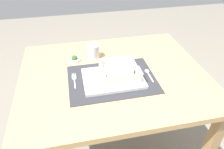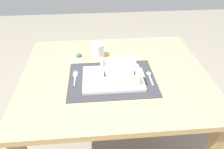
{
  "view_description": "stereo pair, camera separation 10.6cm",
  "coord_description": "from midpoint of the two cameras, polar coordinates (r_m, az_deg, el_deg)",
  "views": [
    {
      "loc": [
        -0.2,
        -0.89,
        1.4
      ],
      "look_at": [
        -0.02,
        -0.05,
        0.78
      ],
      "focal_mm": 33.94,
      "sensor_mm": 36.0,
      "label": 1
    },
    {
      "loc": [
        -0.09,
        -0.9,
        1.4
      ],
      "look_at": [
        -0.02,
        -0.05,
        0.78
      ],
      "focal_mm": 33.94,
      "sensor_mm": 36.0,
      "label": 2
    }
  ],
  "objects": [
    {
      "name": "bread_knife",
      "position": [
        1.08,
        4.68,
        -1.06
      ],
      "size": [
        0.01,
        0.13,
        0.01
      ],
      "rotation": [
        0.0,
        0.0,
        0.06
      ],
      "color": "#59331E",
      "rests_on": "placemat"
    },
    {
      "name": "porridge_bowl",
      "position": [
        1.06,
        -0.98,
        0.66
      ],
      "size": [
        0.18,
        0.18,
        0.06
      ],
      "color": "white",
      "rests_on": "serving_plate"
    },
    {
      "name": "placemat",
      "position": [
        1.08,
        -2.82,
        -1.33
      ],
      "size": [
        0.44,
        0.32,
        0.0
      ],
      "primitive_type": "cube",
      "color": "#2D2D33",
      "rests_on": "dining_table"
    },
    {
      "name": "serving_plate",
      "position": [
        1.07,
        -2.58,
        -1.13
      ],
      "size": [
        0.3,
        0.21,
        0.02
      ],
      "primitive_type": "cube",
      "color": "white",
      "rests_on": "placemat"
    },
    {
      "name": "condiment_saucer",
      "position": [
        1.25,
        -12.48,
        4.01
      ],
      "size": [
        0.07,
        0.07,
        0.04
      ],
      "color": "white",
      "rests_on": "dining_table"
    },
    {
      "name": "butter_knife",
      "position": [
        1.1,
        5.5,
        -0.1
      ],
      "size": [
        0.01,
        0.14,
        0.01
      ],
      "rotation": [
        0.0,
        0.0,
        0.06
      ],
      "color": "black",
      "rests_on": "placemat"
    },
    {
      "name": "fork",
      "position": [
        1.09,
        -12.86,
        -1.39
      ],
      "size": [
        0.02,
        0.13,
        0.0
      ],
      "rotation": [
        0.0,
        0.0,
        -0.02
      ],
      "color": "silver",
      "rests_on": "placemat"
    },
    {
      "name": "drinking_glass",
      "position": [
        1.24,
        -7.45,
        5.99
      ],
      "size": [
        0.07,
        0.07,
        0.08
      ],
      "color": "white",
      "rests_on": "dining_table"
    },
    {
      "name": "spoon",
      "position": [
        1.12,
        6.95,
        0.49
      ],
      "size": [
        0.02,
        0.11,
        0.01
      ],
      "rotation": [
        0.0,
        0.0,
        -0.04
      ],
      "color": "silver",
      "rests_on": "placemat"
    },
    {
      "name": "dining_table",
      "position": [
        1.18,
        -2.17,
        -3.83
      ],
      "size": [
        0.97,
        0.79,
        0.75
      ],
      "color": "tan",
      "rests_on": "ground"
    }
  ]
}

